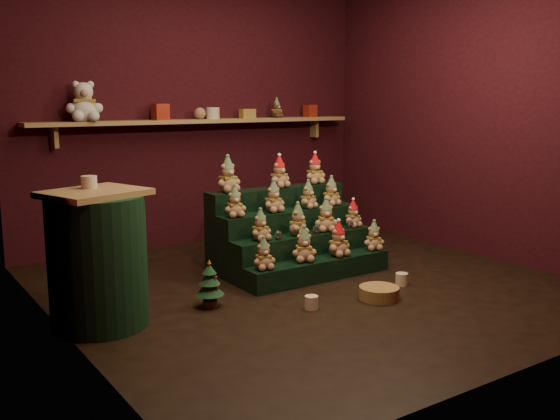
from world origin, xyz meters
TOP-DOWN VIEW (x-y plane):
  - ground at (0.00, 0.00)m, footprint 4.00×4.00m
  - back_wall at (0.00, 2.05)m, footprint 4.00×0.10m
  - front_wall at (0.00, -2.05)m, footprint 4.00×0.10m
  - left_wall at (-2.05, 0.00)m, footprint 0.10×4.00m
  - right_wall at (2.05, 0.00)m, footprint 0.10×4.00m
  - back_shelf at (0.00, 1.87)m, footprint 3.60×0.26m
  - riser_tier_front at (0.16, 0.09)m, footprint 1.40×0.22m
  - riser_tier_midfront at (0.16, 0.31)m, footprint 1.40×0.22m
  - riser_tier_midback at (0.16, 0.53)m, footprint 1.40×0.22m
  - riser_tier_back at (0.16, 0.75)m, footprint 1.40×0.22m
  - teddy_0 at (-0.41, 0.08)m, footprint 0.21×0.19m
  - teddy_1 at (0.01, 0.10)m, footprint 0.27×0.26m
  - teddy_2 at (0.36, 0.09)m, footprint 0.23×0.21m
  - teddy_3 at (0.77, 0.08)m, footprint 0.24×0.23m
  - teddy_4 at (-0.29, 0.32)m, footprint 0.20×0.19m
  - teddy_5 at (0.08, 0.30)m, footprint 0.26×0.26m
  - teddy_6 at (0.39, 0.29)m, footprint 0.27×0.26m
  - teddy_7 at (0.71, 0.30)m, footprint 0.19×0.18m
  - teddy_8 at (-0.42, 0.52)m, footprint 0.21×0.20m
  - teddy_9 at (-0.02, 0.53)m, footprint 0.21×0.19m
  - teddy_10 at (0.35, 0.51)m, footprint 0.22×0.21m
  - teddy_11 at (0.62, 0.52)m, footprint 0.22×0.20m
  - teddy_12 at (-0.35, 0.76)m, footprint 0.23×0.21m
  - teddy_13 at (0.18, 0.73)m, footprint 0.24×0.23m
  - teddy_14 at (0.61, 0.76)m, footprint 0.22×0.20m
  - snow_globe_a at (-0.15, 0.25)m, footprint 0.06×0.06m
  - snow_globe_b at (0.25, 0.25)m, footprint 0.06×0.06m
  - snow_globe_c at (0.63, 0.25)m, footprint 0.06×0.06m
  - side_table at (-1.75, 0.06)m, footprint 0.74×0.67m
  - table_ornament at (-1.75, 0.16)m, footprint 0.11×0.11m
  - mini_christmas_tree at (-0.95, -0.02)m, footprint 0.21×0.21m
  - mug_left at (-0.36, -0.49)m, footprint 0.10×0.10m
  - mug_right at (0.62, -0.43)m, footprint 0.10×0.10m
  - wicker_basket at (0.22, -0.59)m, footprint 0.36×0.36m
  - white_bear at (-1.24, 1.84)m, footprint 0.38×0.36m
  - brown_bear at (0.90, 1.84)m, footprint 0.19×0.18m
  - gift_tin_red_a at (-0.49, 1.85)m, footprint 0.14×0.14m
  - gift_tin_cream at (0.10, 1.85)m, footprint 0.14×0.14m
  - gift_tin_red_b at (1.37, 1.85)m, footprint 0.12×0.12m
  - shelf_plush_ball at (-0.05, 1.85)m, footprint 0.12×0.12m
  - scarf_gift_box at (0.52, 1.85)m, footprint 0.16×0.10m

SIDE VIEW (x-z plane):
  - ground at x=0.00m, z-range 0.00..0.00m
  - wicker_basket at x=0.22m, z-range 0.00..0.10m
  - mug_left at x=-0.36m, z-range 0.00..0.10m
  - mug_right at x=0.62m, z-range 0.00..0.10m
  - riser_tier_front at x=0.16m, z-range 0.00..0.18m
  - mini_christmas_tree at x=-0.95m, z-range 0.00..0.36m
  - riser_tier_midfront at x=0.16m, z-range 0.00..0.36m
  - riser_tier_midback at x=0.16m, z-range 0.00..0.54m
  - teddy_0 at x=-0.41m, z-range 0.18..0.44m
  - teddy_3 at x=0.77m, z-range 0.18..0.44m
  - teddy_1 at x=0.01m, z-range 0.18..0.47m
  - teddy_2 at x=0.36m, z-range 0.18..0.48m
  - riser_tier_back at x=0.16m, z-range 0.00..0.72m
  - snow_globe_a at x=-0.15m, z-range 0.36..0.44m
  - snow_globe_c at x=0.63m, z-range 0.36..0.44m
  - snow_globe_b at x=0.25m, z-range 0.36..0.44m
  - side_table at x=-1.75m, z-range -0.01..0.93m
  - teddy_7 at x=0.71m, z-range 0.36..0.61m
  - teddy_4 at x=-0.29m, z-range 0.36..0.62m
  - teddy_5 at x=0.08m, z-range 0.36..0.64m
  - teddy_6 at x=0.39m, z-range 0.36..0.65m
  - teddy_10 at x=0.35m, z-range 0.54..0.79m
  - teddy_8 at x=-0.42m, z-range 0.54..0.81m
  - teddy_11 at x=0.62m, z-range 0.54..0.81m
  - teddy_9 at x=-0.02m, z-range 0.54..0.82m
  - teddy_14 at x=0.61m, z-range 0.72..1.01m
  - teddy_13 at x=0.18m, z-range 0.72..1.01m
  - teddy_12 at x=-0.35m, z-range 0.72..1.03m
  - table_ornament at x=-1.75m, z-range 0.94..1.02m
  - back_shelf at x=0.00m, z-range 1.17..1.41m
  - scarf_gift_box at x=0.52m, z-range 1.32..1.42m
  - gift_tin_cream at x=0.10m, z-range 1.32..1.44m
  - shelf_plush_ball at x=-0.05m, z-range 1.32..1.44m
  - gift_tin_red_b at x=1.37m, z-range 1.32..1.46m
  - back_wall at x=0.00m, z-range 0.00..2.80m
  - front_wall at x=0.00m, z-range 0.00..2.80m
  - left_wall at x=-2.05m, z-range 0.00..2.80m
  - right_wall at x=2.05m, z-range 0.00..2.80m
  - gift_tin_red_a at x=-0.49m, z-range 1.32..1.48m
  - brown_bear at x=0.90m, z-range 1.32..1.53m
  - white_bear at x=-1.24m, z-range 1.32..1.78m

